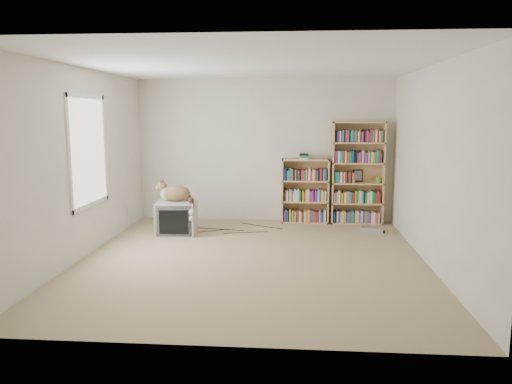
# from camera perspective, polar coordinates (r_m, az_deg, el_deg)

# --- Properties ---
(floor) EXTENTS (4.50, 5.00, 0.01)m
(floor) POSITION_cam_1_polar(r_m,az_deg,el_deg) (6.63, -0.43, -7.71)
(floor) COLOR tan
(floor) RESTS_ON ground
(wall_back) EXTENTS (4.50, 0.02, 2.50)m
(wall_back) POSITION_cam_1_polar(r_m,az_deg,el_deg) (8.87, 0.96, 4.73)
(wall_back) COLOR beige
(wall_back) RESTS_ON floor
(wall_front) EXTENTS (4.50, 0.02, 2.50)m
(wall_front) POSITION_cam_1_polar(r_m,az_deg,el_deg) (3.92, -3.63, -0.59)
(wall_front) COLOR beige
(wall_front) RESTS_ON floor
(wall_left) EXTENTS (0.02, 5.00, 2.50)m
(wall_left) POSITION_cam_1_polar(r_m,az_deg,el_deg) (6.95, -19.29, 3.08)
(wall_left) COLOR beige
(wall_left) RESTS_ON floor
(wall_right) EXTENTS (0.02, 5.00, 2.50)m
(wall_right) POSITION_cam_1_polar(r_m,az_deg,el_deg) (6.58, 19.48, 2.77)
(wall_right) COLOR beige
(wall_right) RESTS_ON floor
(ceiling) EXTENTS (4.50, 5.00, 0.02)m
(ceiling) POSITION_cam_1_polar(r_m,az_deg,el_deg) (6.38, -0.46, 14.34)
(ceiling) COLOR white
(ceiling) RESTS_ON wall_back
(window) EXTENTS (0.02, 1.22, 1.52)m
(window) POSITION_cam_1_polar(r_m,az_deg,el_deg) (7.12, -18.61, 4.45)
(window) COLOR white
(window) RESTS_ON wall_left
(crt_tv) EXTENTS (0.64, 0.59, 0.53)m
(crt_tv) POSITION_cam_1_polar(r_m,az_deg,el_deg) (8.05, -9.04, -2.92)
(crt_tv) COLOR #A5A5A8
(crt_tv) RESTS_ON floor
(cat) EXTENTS (0.68, 0.52, 0.56)m
(cat) POSITION_cam_1_polar(r_m,az_deg,el_deg) (7.96, -8.92, -0.42)
(cat) COLOR #362616
(cat) RESTS_ON crt_tv
(bookcase_tall) EXTENTS (0.88, 0.30, 1.77)m
(bookcase_tall) POSITION_cam_1_polar(r_m,az_deg,el_deg) (8.82, 11.50, 1.86)
(bookcase_tall) COLOR tan
(bookcase_tall) RESTS_ON floor
(bookcase_short) EXTENTS (0.82, 0.30, 1.12)m
(bookcase_short) POSITION_cam_1_polar(r_m,az_deg,el_deg) (8.80, 5.63, -0.16)
(bookcase_short) COLOR tan
(bookcase_short) RESTS_ON floor
(book_stack) EXTENTS (0.18, 0.23, 0.10)m
(book_stack) POSITION_cam_1_polar(r_m,az_deg,el_deg) (8.66, 5.60, 4.08)
(book_stack) COLOR red
(book_stack) RESTS_ON bookcase_short
(green_mug) EXTENTS (0.09, 0.09, 0.10)m
(green_mug) POSITION_cam_1_polar(r_m,az_deg,el_deg) (8.86, 13.79, 1.35)
(green_mug) COLOR #61AB30
(green_mug) RESTS_ON bookcase_tall
(framed_print) EXTENTS (0.16, 0.05, 0.21)m
(framed_print) POSITION_cam_1_polar(r_m,az_deg,el_deg) (8.90, 11.57, 1.85)
(framed_print) COLOR black
(framed_print) RESTS_ON bookcase_tall
(dvd_player) EXTENTS (0.41, 0.33, 0.08)m
(dvd_player) POSITION_cam_1_polar(r_m,az_deg,el_deg) (8.33, 13.13, -4.19)
(dvd_player) COLOR #BBBCC0
(dvd_player) RESTS_ON floor
(wall_outlet) EXTENTS (0.01, 0.08, 0.13)m
(wall_outlet) POSITION_cam_1_polar(r_m,az_deg,el_deg) (8.61, -14.45, -1.92)
(wall_outlet) COLOR silver
(wall_outlet) RESTS_ON wall_left
(floor_cables) EXTENTS (1.20, 0.70, 0.01)m
(floor_cables) POSITION_cam_1_polar(r_m,az_deg,el_deg) (8.27, -1.03, -4.31)
(floor_cables) COLOR black
(floor_cables) RESTS_ON floor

